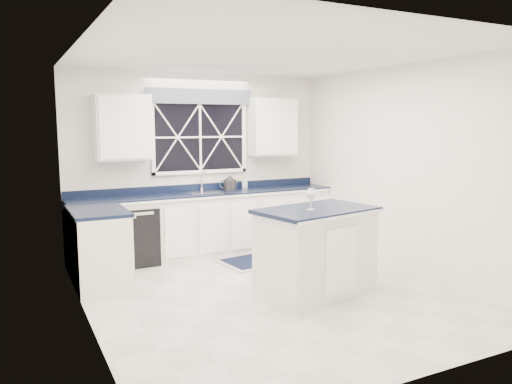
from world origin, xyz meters
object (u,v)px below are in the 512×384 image
faucet (202,180)px  kettle (230,183)px  island (316,251)px  soap_bottle (245,182)px  wine_glass (311,195)px  dishwasher (134,235)px

faucet → kettle: 0.43m
island → soap_bottle: 2.49m
kettle → wine_glass: 2.36m
faucet → soap_bottle: faucet is taller
kettle → soap_bottle: 0.34m
kettle → soap_bottle: (0.31, 0.13, -0.01)m
island → soap_bottle: bearing=72.7°
dishwasher → soap_bottle: size_ratio=4.44×
soap_bottle → island: bearing=-95.9°
dishwasher → wine_glass: size_ratio=3.44×
dishwasher → faucet: 1.31m
faucet → wine_glass: (0.35, -2.46, 0.07)m
faucet → soap_bottle: bearing=2.0°
kettle → soap_bottle: size_ratio=1.74×
wine_glass → soap_bottle: 2.52m
kettle → faucet: bearing=171.0°
kettle → wine_glass: wine_glass is taller
faucet → island: (0.47, -2.40, -0.59)m
faucet → wine_glass: 2.49m
wine_glass → soap_bottle: size_ratio=1.29×
dishwasher → wine_glass: bearing=-57.3°
faucet → kettle: faucet is taller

